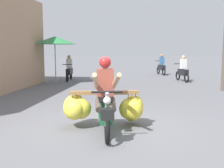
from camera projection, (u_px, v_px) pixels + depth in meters
ground_plane at (106, 128)px, 5.92m from camera, size 120.00×120.00×0.00m
motorbike_main_loaded at (103, 106)px, 5.82m from camera, size 1.86×1.89×1.58m
motorbike_distant_ahead_left at (69, 70)px, 14.79m from camera, size 0.50×1.62×1.40m
motorbike_distant_ahead_right at (161, 66)px, 18.02m from camera, size 0.66×1.57×1.40m
motorbike_distant_far_ahead at (183, 71)px, 14.30m from camera, size 0.67×1.57×1.40m
market_umbrella_near_shop at (55, 40)px, 13.54m from camera, size 2.18×2.18×2.36m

